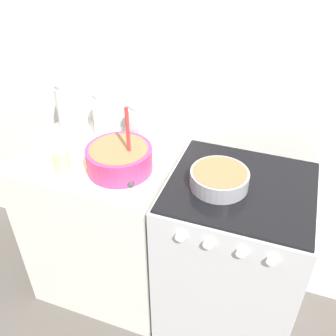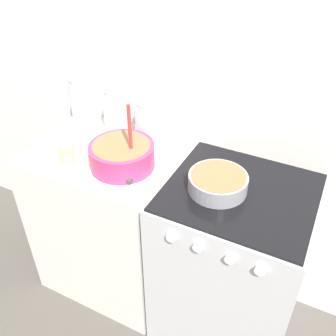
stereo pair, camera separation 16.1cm
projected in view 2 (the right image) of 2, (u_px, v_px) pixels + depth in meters
name	position (u px, v px, depth m)	size (l,w,h in m)	color
ground_plane	(145.00, 335.00, 2.01)	(12.00, 12.00, 0.00)	#4C4742
wall_back	(200.00, 85.00, 1.75)	(4.44, 0.05, 2.40)	white
countertop_cabinet	(112.00, 219.00, 2.09)	(0.72, 0.59, 0.91)	silver
stove	(230.00, 263.00, 1.83)	(0.64, 0.60, 0.91)	silver
mixing_bowl	(122.00, 154.00, 1.68)	(0.29, 0.29, 0.32)	#E0336B
baking_pan	(218.00, 182.00, 1.55)	(0.25, 0.25, 0.08)	gray
storage_jar_left	(84.00, 104.00, 1.98)	(0.14, 0.14, 0.26)	silver
storage_jar_middle	(117.00, 114.00, 1.91)	(0.13, 0.13, 0.24)	silver
storage_jar_right	(153.00, 125.00, 1.83)	(0.18, 0.18, 0.22)	silver
tin_can	(67.00, 154.00, 1.69)	(0.07, 0.07, 0.11)	beige
recipe_page	(71.00, 157.00, 1.77)	(0.25, 0.24, 0.01)	beige
measuring_spoon	(127.00, 180.00, 1.60)	(0.12, 0.04, 0.04)	#333338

